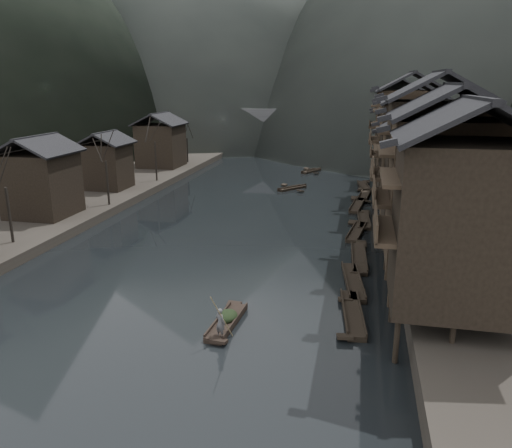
# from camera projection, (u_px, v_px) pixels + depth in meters

# --- Properties ---
(water) EXTENTS (300.00, 300.00, 0.00)m
(water) POSITION_uv_depth(u_px,v_px,m) (202.00, 272.00, 39.35)
(water) COLOR black
(water) RESTS_ON ground
(left_bank) EXTENTS (40.00, 200.00, 1.20)m
(left_bank) POSITION_uv_depth(u_px,v_px,m) (76.00, 167.00, 83.78)
(left_bank) COLOR #2D2823
(left_bank) RESTS_ON ground
(stilt_houses) EXTENTS (9.00, 67.60, 15.87)m
(stilt_houses) POSITION_uv_depth(u_px,v_px,m) (417.00, 137.00, 51.51)
(stilt_houses) COLOR black
(stilt_houses) RESTS_ON ground
(left_houses) EXTENTS (8.10, 53.20, 8.73)m
(left_houses) POSITION_uv_depth(u_px,v_px,m) (91.00, 157.00, 60.80)
(left_houses) COLOR black
(left_houses) RESTS_ON left_bank
(bare_trees) EXTENTS (3.90, 60.38, 7.80)m
(bare_trees) POSITION_uv_depth(u_px,v_px,m) (96.00, 156.00, 55.28)
(bare_trees) COLOR black
(bare_trees) RESTS_ON left_bank
(moored_sampans) EXTENTS (2.72, 48.71, 0.47)m
(moored_sampans) POSITION_uv_depth(u_px,v_px,m) (360.00, 226.00, 51.03)
(moored_sampans) COLOR black
(moored_sampans) RESTS_ON water
(midriver_boats) EXTENTS (4.60, 28.04, 0.44)m
(midriver_boats) POSITION_uv_depth(u_px,v_px,m) (303.00, 173.00, 81.17)
(midriver_boats) COLOR black
(midriver_boats) RESTS_ON water
(stone_bridge) EXTENTS (40.00, 6.00, 9.00)m
(stone_bridge) POSITION_uv_depth(u_px,v_px,m) (306.00, 127.00, 105.65)
(stone_bridge) COLOR #4C4C4F
(stone_bridge) RESTS_ON ground
(hero_sampan) EXTENTS (1.52, 5.57, 0.44)m
(hero_sampan) POSITION_uv_depth(u_px,v_px,m) (227.00, 322.00, 30.82)
(hero_sampan) COLOR black
(hero_sampan) RESTS_ON water
(cargo_heap) EXTENTS (1.22, 1.59, 0.73)m
(cargo_heap) POSITION_uv_depth(u_px,v_px,m) (228.00, 311.00, 30.89)
(cargo_heap) COLOR black
(cargo_heap) RESTS_ON hero_sampan
(boatman) EXTENTS (0.79, 0.69, 1.82)m
(boatman) POSITION_uv_depth(u_px,v_px,m) (220.00, 319.00, 28.66)
(boatman) COLOR #565558
(boatman) RESTS_ON hero_sampan
(bamboo_pole) EXTENTS (1.05, 1.77, 3.58)m
(bamboo_pole) POSITION_uv_depth(u_px,v_px,m) (223.00, 276.00, 27.87)
(bamboo_pole) COLOR #8C7A51
(bamboo_pole) RESTS_ON boatman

